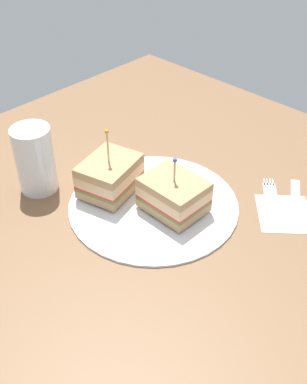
% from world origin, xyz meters
% --- Properties ---
extents(ground_plane, '(0.91, 0.91, 0.02)m').
position_xyz_m(ground_plane, '(0.00, 0.00, -0.01)').
color(ground_plane, brown).
extents(plate, '(0.28, 0.28, 0.01)m').
position_xyz_m(plate, '(0.00, 0.00, 0.00)').
color(plate, white).
rests_on(plate, ground_plane).
extents(sandwich_half_front, '(0.08, 0.10, 0.10)m').
position_xyz_m(sandwich_half_front, '(0.01, -0.03, 0.04)').
color(sandwich_half_front, tan).
rests_on(sandwich_half_front, plate).
extents(sandwich_half_back, '(0.11, 0.10, 0.12)m').
position_xyz_m(sandwich_half_back, '(-0.03, 0.08, 0.04)').
color(sandwich_half_back, tan).
rests_on(sandwich_half_back, plate).
extents(drink_glass, '(0.06, 0.06, 0.12)m').
position_xyz_m(drink_glass, '(-0.10, 0.17, 0.05)').
color(drink_glass, '#B74C33').
rests_on(drink_glass, ground_plane).
extents(napkin, '(0.13, 0.12, 0.00)m').
position_xyz_m(napkin, '(0.13, -0.17, 0.00)').
color(napkin, beige).
rests_on(napkin, ground_plane).
extents(fork, '(0.11, 0.09, 0.00)m').
position_xyz_m(fork, '(0.15, -0.13, 0.00)').
color(fork, silver).
rests_on(fork, ground_plane).
extents(knife, '(0.12, 0.08, 0.00)m').
position_xyz_m(knife, '(0.17, -0.16, 0.00)').
color(knife, silver).
rests_on(knife, ground_plane).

